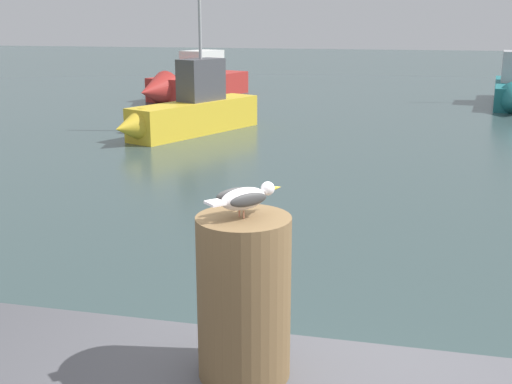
# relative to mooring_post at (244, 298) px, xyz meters

# --- Properties ---
(mooring_post) EXTENTS (0.44, 0.44, 0.78)m
(mooring_post) POSITION_rel_mooring_post_xyz_m (0.00, 0.00, 0.00)
(mooring_post) COLOR brown
(mooring_post) RESTS_ON harbor_quay
(seagull) EXTENTS (0.30, 0.32, 0.14)m
(seagull) POSITION_rel_mooring_post_xyz_m (0.00, 0.00, 0.48)
(seagull) COLOR tan
(seagull) RESTS_ON mooring_post
(boat_yellow) EXTENTS (2.74, 4.64, 4.11)m
(boat_yellow) POSITION_rel_mooring_post_xyz_m (-4.68, 12.94, -1.05)
(boat_yellow) COLOR yellow
(boat_yellow) RESTS_ON ground_plane
(boat_red) EXTENTS (3.11, 5.71, 1.91)m
(boat_red) POSITION_rel_mooring_post_xyz_m (-7.12, 20.18, -1.10)
(boat_red) COLOR #B72D28
(boat_red) RESTS_ON ground_plane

